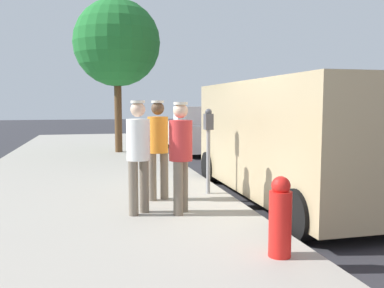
{
  "coord_description": "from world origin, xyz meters",
  "views": [
    {
      "loc": [
        3.35,
        6.22,
        1.77
      ],
      "look_at": [
        1.65,
        -0.83,
        1.05
      ],
      "focal_mm": 38.68,
      "sensor_mm": 36.0,
      "label": 1
    }
  ],
  "objects_px": {
    "pedestrian_in_orange": "(158,144)",
    "street_tree": "(117,43)",
    "parked_sedan_behind": "(199,131)",
    "fire_hydrant": "(280,218)",
    "pedestrian_in_white": "(138,150)",
    "parked_van": "(292,137)",
    "parking_meter_near": "(208,136)",
    "pedestrian_in_red": "(181,151)"
  },
  "relations": [
    {
      "from": "pedestrian_in_orange",
      "to": "street_tree",
      "type": "relative_size",
      "value": 0.33
    },
    {
      "from": "parked_sedan_behind",
      "to": "fire_hydrant",
      "type": "distance_m",
      "value": 10.84
    },
    {
      "from": "pedestrian_in_white",
      "to": "parked_van",
      "type": "bearing_deg",
      "value": -163.72
    },
    {
      "from": "pedestrian_in_orange",
      "to": "parked_van",
      "type": "xyz_separation_m",
      "value": [
        -2.45,
        -0.02,
        0.06
      ]
    },
    {
      "from": "parking_meter_near",
      "to": "parked_sedan_behind",
      "type": "relative_size",
      "value": 0.34
    },
    {
      "from": "pedestrian_in_orange",
      "to": "parked_van",
      "type": "distance_m",
      "value": 2.45
    },
    {
      "from": "parking_meter_near",
      "to": "pedestrian_in_red",
      "type": "bearing_deg",
      "value": 57.8
    },
    {
      "from": "pedestrian_in_red",
      "to": "pedestrian_in_white",
      "type": "distance_m",
      "value": 0.61
    },
    {
      "from": "pedestrian_in_orange",
      "to": "fire_hydrant",
      "type": "relative_size",
      "value": 1.93
    },
    {
      "from": "pedestrian_in_white",
      "to": "parked_van",
      "type": "xyz_separation_m",
      "value": [
        -2.86,
        -0.84,
        0.06
      ]
    },
    {
      "from": "parked_van",
      "to": "fire_hydrant",
      "type": "distance_m",
      "value": 3.35
    },
    {
      "from": "street_tree",
      "to": "fire_hydrant",
      "type": "relative_size",
      "value": 5.78
    },
    {
      "from": "pedestrian_in_white",
      "to": "street_tree",
      "type": "bearing_deg",
      "value": -91.41
    },
    {
      "from": "pedestrian_in_red",
      "to": "fire_hydrant",
      "type": "relative_size",
      "value": 1.9
    },
    {
      "from": "pedestrian_in_orange",
      "to": "pedestrian_in_red",
      "type": "relative_size",
      "value": 1.02
    },
    {
      "from": "parking_meter_near",
      "to": "pedestrian_in_red",
      "type": "distance_m",
      "value": 1.43
    },
    {
      "from": "street_tree",
      "to": "parked_van",
      "type": "bearing_deg",
      "value": 110.7
    },
    {
      "from": "parked_van",
      "to": "parked_sedan_behind",
      "type": "relative_size",
      "value": 1.18
    },
    {
      "from": "parked_van",
      "to": "fire_hydrant",
      "type": "relative_size",
      "value": 6.06
    },
    {
      "from": "pedestrian_in_red",
      "to": "street_tree",
      "type": "relative_size",
      "value": 0.33
    },
    {
      "from": "pedestrian_in_orange",
      "to": "pedestrian_in_red",
      "type": "xyz_separation_m",
      "value": [
        -0.19,
        0.93,
        -0.02
      ]
    },
    {
      "from": "parking_meter_near",
      "to": "fire_hydrant",
      "type": "height_order",
      "value": "parking_meter_near"
    },
    {
      "from": "pedestrian_in_orange",
      "to": "street_tree",
      "type": "height_order",
      "value": "street_tree"
    },
    {
      "from": "parked_sedan_behind",
      "to": "parking_meter_near",
      "type": "bearing_deg",
      "value": 76.6
    },
    {
      "from": "fire_hydrant",
      "to": "parked_van",
      "type": "bearing_deg",
      "value": -119.03
    },
    {
      "from": "pedestrian_in_orange",
      "to": "parked_sedan_behind",
      "type": "xyz_separation_m",
      "value": [
        -2.74,
        -7.81,
        -0.35
      ]
    },
    {
      "from": "pedestrian_in_red",
      "to": "parked_van",
      "type": "bearing_deg",
      "value": -157.15
    },
    {
      "from": "pedestrian_in_orange",
      "to": "fire_hydrant",
      "type": "distance_m",
      "value": 3.03
    },
    {
      "from": "pedestrian_in_white",
      "to": "parked_sedan_behind",
      "type": "distance_m",
      "value": 9.19
    },
    {
      "from": "parked_van",
      "to": "street_tree",
      "type": "distance_m",
      "value": 7.96
    },
    {
      "from": "parked_sedan_behind",
      "to": "fire_hydrant",
      "type": "bearing_deg",
      "value": 79.93
    },
    {
      "from": "fire_hydrant",
      "to": "parking_meter_near",
      "type": "bearing_deg",
      "value": -91.83
    },
    {
      "from": "pedestrian_in_white",
      "to": "parked_van",
      "type": "height_order",
      "value": "parked_van"
    },
    {
      "from": "street_tree",
      "to": "pedestrian_in_white",
      "type": "bearing_deg",
      "value": 88.59
    },
    {
      "from": "parking_meter_near",
      "to": "parked_van",
      "type": "relative_size",
      "value": 0.29
    },
    {
      "from": "parking_meter_near",
      "to": "parked_van",
      "type": "xyz_separation_m",
      "value": [
        -1.5,
        0.25,
        -0.03
      ]
    },
    {
      "from": "pedestrian_in_red",
      "to": "street_tree",
      "type": "bearing_deg",
      "value": -87.09
    },
    {
      "from": "pedestrian_in_orange",
      "to": "pedestrian_in_white",
      "type": "xyz_separation_m",
      "value": [
        0.41,
        0.82,
        -0.0
      ]
    },
    {
      "from": "pedestrian_in_white",
      "to": "street_tree",
      "type": "height_order",
      "value": "street_tree"
    },
    {
      "from": "pedestrian_in_red",
      "to": "pedestrian_in_white",
      "type": "height_order",
      "value": "pedestrian_in_white"
    },
    {
      "from": "parked_sedan_behind",
      "to": "pedestrian_in_orange",
      "type": "bearing_deg",
      "value": 70.65
    },
    {
      "from": "parked_sedan_behind",
      "to": "pedestrian_in_white",
      "type": "bearing_deg",
      "value": 69.9
    }
  ]
}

